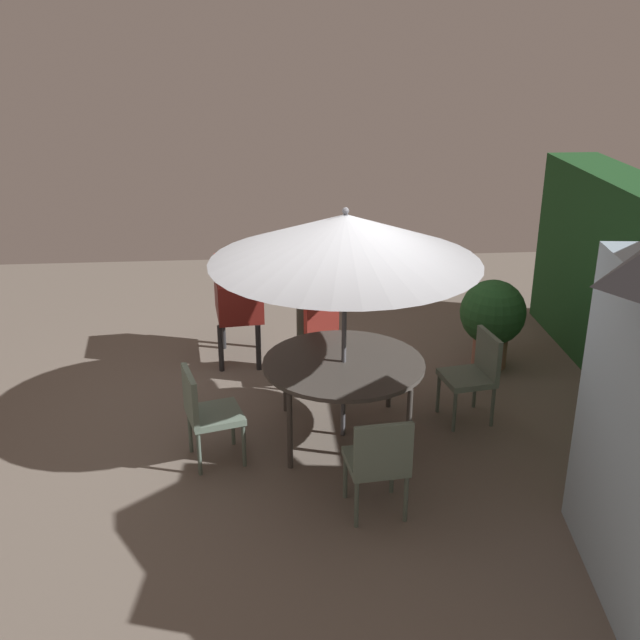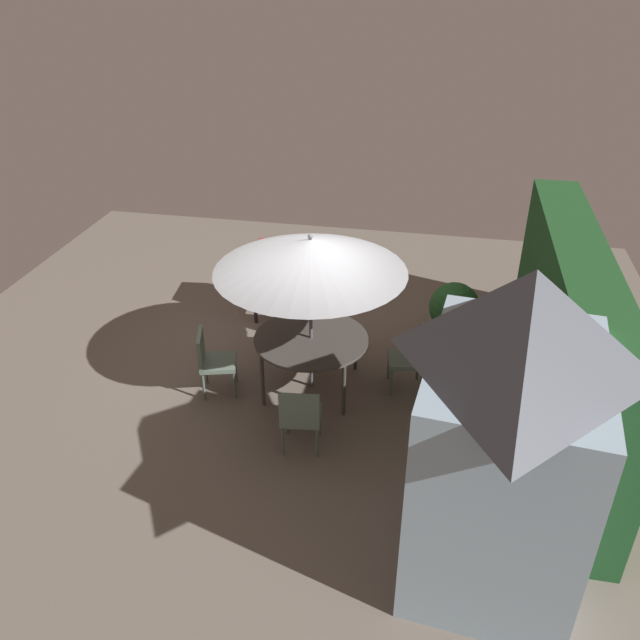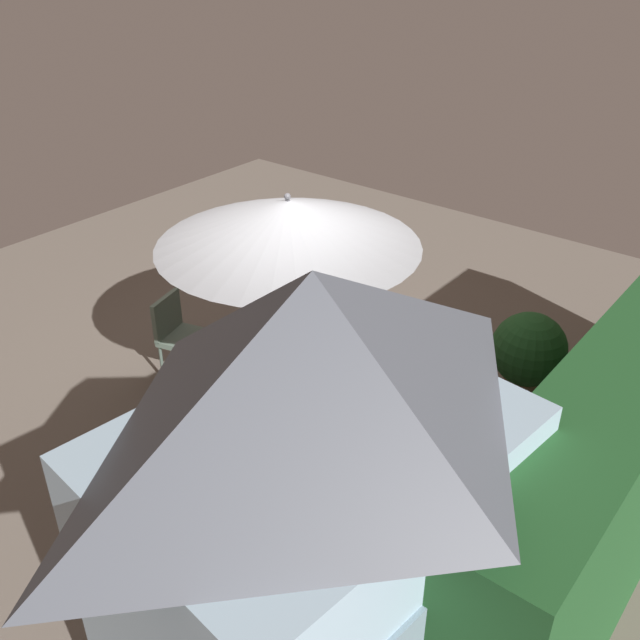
{
  "view_description": "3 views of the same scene",
  "coord_description": "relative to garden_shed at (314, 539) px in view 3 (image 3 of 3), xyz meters",
  "views": [
    {
      "loc": [
        6.57,
        -0.4,
        3.78
      ],
      "look_at": [
        0.44,
        0.09,
        1.29
      ],
      "focal_mm": 42.91,
      "sensor_mm": 36.0,
      "label": 1
    },
    {
      "loc": [
        7.23,
        1.82,
        5.21
      ],
      "look_at": [
        -0.02,
        0.4,
        0.92
      ],
      "focal_mm": 36.24,
      "sensor_mm": 36.0,
      "label": 2
    },
    {
      "loc": [
        4.58,
        4.2,
        4.35
      ],
      "look_at": [
        0.01,
        0.52,
        0.93
      ],
      "focal_mm": 39.59,
      "sensor_mm": 36.0,
      "label": 3
    }
  ],
  "objects": [
    {
      "name": "chair_far_side",
      "position": [
        -2.05,
        -3.52,
        -1.06
      ],
      "size": [
        0.57,
        0.57,
        0.9
      ],
      "color": "slate",
      "rests_on": "ground"
    },
    {
      "name": "chair_near_shed",
      "position": [
        -3.62,
        -2.39,
        -1.06
      ],
      "size": [
        0.51,
        0.51,
        0.9
      ],
      "color": "slate",
      "rests_on": "ground"
    },
    {
      "name": "ground_plane",
      "position": [
        -2.62,
        -2.59,
        -1.58
      ],
      "size": [
        11.0,
        11.0,
        0.0
      ],
      "primitive_type": "plane",
      "color": "#6B6056"
    },
    {
      "name": "garden_shed",
      "position": [
        0.0,
        0.0,
        0.0
      ],
      "size": [
        2.22,
        1.75,
        3.1
      ],
      "color": "#9EBCD1",
      "rests_on": "ground"
    },
    {
      "name": "chair_toward_house",
      "position": [
        -2.63,
        -0.94,
        -1.06
      ],
      "size": [
        0.53,
        0.54,
        0.9
      ],
      "color": "slate",
      "rests_on": "ground"
    },
    {
      "name": "bbq_grill",
      "position": [
        -4.23,
        -3.27,
        -0.74
      ],
      "size": [
        0.75,
        0.58,
        1.2
      ],
      "color": "maroon",
      "rests_on": "ground"
    },
    {
      "name": "patio_umbrella",
      "position": [
        -2.4,
        -2.26,
        0.37
      ],
      "size": [
        2.41,
        2.41,
        2.23
      ],
      "color": "#4C4C51",
      "rests_on": "ground"
    },
    {
      "name": "chair_toward_hedge",
      "position": [
        -1.12,
        -2.12,
        -1.06
      ],
      "size": [
        0.51,
        0.51,
        0.9
      ],
      "color": "slate",
      "rests_on": "ground"
    },
    {
      "name": "potted_plant_by_shed",
      "position": [
        -3.82,
        -0.43,
        -0.99
      ],
      "size": [
        0.74,
        0.74,
        1.02
      ],
      "color": "#936651",
      "rests_on": "ground"
    },
    {
      "name": "person_in_red",
      "position": [
        -3.53,
        -2.38,
        -0.8
      ],
      "size": [
        0.27,
        0.36,
        1.26
      ],
      "color": "#CC3D33",
      "rests_on": "ground"
    },
    {
      "name": "patio_table",
      "position": [
        -2.4,
        -2.26,
        -0.86
      ],
      "size": [
        1.5,
        1.5,
        0.78
      ],
      "color": "#47423D",
      "rests_on": "ground"
    },
    {
      "name": "hedge_backdrop",
      "position": [
        -2.62,
        0.91,
        -0.51
      ],
      "size": [
        5.51,
        0.64,
        2.15
      ],
      "color": "#1E4C23",
      "rests_on": "ground"
    }
  ]
}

